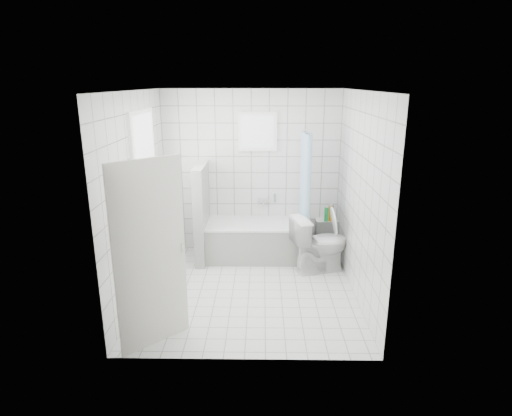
{
  "coord_description": "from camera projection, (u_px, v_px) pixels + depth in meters",
  "views": [
    {
      "loc": [
        0.17,
        -5.21,
        2.71
      ],
      "look_at": [
        0.09,
        0.35,
        1.05
      ],
      "focal_mm": 30.0,
      "sensor_mm": 36.0,
      "label": 1
    }
  ],
  "objects": [
    {
      "name": "tub_faucet",
      "position": [
        264.0,
        200.0,
        6.92
      ],
      "size": [
        0.18,
        0.06,
        0.06
      ],
      "primitive_type": "cube",
      "color": "silver",
      "rests_on": "wall_back"
    },
    {
      "name": "wall_right",
      "position": [
        359.0,
        197.0,
        5.38
      ],
      "size": [
        0.02,
        3.0,
        2.6
      ],
      "primitive_type": "cube",
      "color": "white",
      "rests_on": "ground"
    },
    {
      "name": "curtain_rod",
      "position": [
        307.0,
        131.0,
        6.24
      ],
      "size": [
        0.02,
        0.8,
        0.02
      ],
      "primitive_type": "cylinder",
      "rotation": [
        1.57,
        0.0,
        0.0
      ],
      "color": "silver",
      "rests_on": "wall_back"
    },
    {
      "name": "sill_bottles",
      "position": [
        152.0,
        211.0,
        5.72
      ],
      "size": [
        0.18,
        0.69,
        0.33
      ],
      "color": "#2DACCE",
      "rests_on": "window_sill"
    },
    {
      "name": "wall_front",
      "position": [
        243.0,
        239.0,
        3.96
      ],
      "size": [
        2.8,
        0.02,
        2.6
      ],
      "primitive_type": "cube",
      "color": "white",
      "rests_on": "ground"
    },
    {
      "name": "window_left",
      "position": [
        146.0,
        169.0,
        5.62
      ],
      "size": [
        0.01,
        0.9,
        1.4
      ],
      "primitive_type": "cube",
      "color": "white",
      "rests_on": "wall_left"
    },
    {
      "name": "toilet",
      "position": [
        320.0,
        243.0,
        6.25
      ],
      "size": [
        0.94,
        0.7,
        0.85
      ],
      "primitive_type": "imported",
      "rotation": [
        0.0,
        0.0,
        1.88
      ],
      "color": "white",
      "rests_on": "ground"
    },
    {
      "name": "window_back",
      "position": [
        258.0,
        132.0,
        6.6
      ],
      "size": [
        0.5,
        0.01,
        0.5
      ],
      "primitive_type": "cube",
      "color": "white",
      "rests_on": "wall_back"
    },
    {
      "name": "ledge_bottles",
      "position": [
        330.0,
        213.0,
        6.85
      ],
      "size": [
        0.16,
        0.18,
        0.25
      ],
      "color": "orange",
      "rests_on": "tiled_ledge"
    },
    {
      "name": "window_sill",
      "position": [
        153.0,
        222.0,
        5.83
      ],
      "size": [
        0.18,
        1.02,
        0.08
      ],
      "primitive_type": "cube",
      "color": "white",
      "rests_on": "wall_left"
    },
    {
      "name": "tiled_ledge",
      "position": [
        327.0,
        236.0,
        6.99
      ],
      "size": [
        0.4,
        0.24,
        0.55
      ],
      "primitive_type": "cube",
      "color": "white",
      "rests_on": "ground"
    },
    {
      "name": "partition_wall",
      "position": [
        202.0,
        213.0,
        6.59
      ],
      "size": [
        0.15,
        0.85,
        1.5
      ],
      "primitive_type": "cube",
      "color": "white",
      "rests_on": "ground"
    },
    {
      "name": "ground",
      "position": [
        249.0,
        290.0,
        5.77
      ],
      "size": [
        3.0,
        3.0,
        0.0
      ],
      "primitive_type": "plane",
      "color": "white",
      "rests_on": "ground"
    },
    {
      "name": "bathtub",
      "position": [
        257.0,
        240.0,
        6.76
      ],
      "size": [
        1.58,
        0.77,
        0.58
      ],
      "color": "white",
      "rests_on": "ground"
    },
    {
      "name": "ceiling",
      "position": [
        248.0,
        90.0,
        5.03
      ],
      "size": [
        3.0,
        3.0,
        0.0
      ],
      "primitive_type": "plane",
      "rotation": [
        3.14,
        0.0,
        0.0
      ],
      "color": "white",
      "rests_on": "ground"
    },
    {
      "name": "door",
      "position": [
        151.0,
        256.0,
        4.34
      ],
      "size": [
        0.61,
        0.58,
        2.0
      ],
      "primitive_type": "cube",
      "rotation": [
        0.0,
        0.0,
        -0.81
      ],
      "color": "silver",
      "rests_on": "ground"
    },
    {
      "name": "wall_back",
      "position": [
        251.0,
        173.0,
        6.83
      ],
      "size": [
        2.8,
        0.02,
        2.6
      ],
      "primitive_type": "cube",
      "color": "white",
      "rests_on": "ground"
    },
    {
      "name": "wall_left",
      "position": [
        138.0,
        196.0,
        5.42
      ],
      "size": [
        0.02,
        3.0,
        2.6
      ],
      "primitive_type": "cube",
      "color": "white",
      "rests_on": "ground"
    },
    {
      "name": "shower_curtain",
      "position": [
        306.0,
        193.0,
        6.37
      ],
      "size": [
        0.14,
        0.48,
        1.78
      ],
      "primitive_type": null,
      "color": "#4393C6",
      "rests_on": "curtain_rod"
    }
  ]
}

